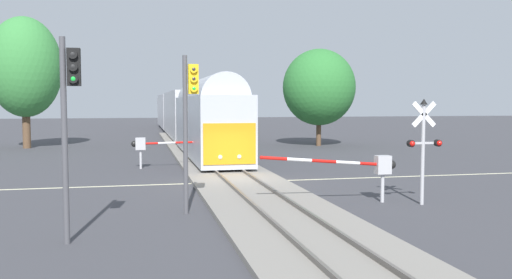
% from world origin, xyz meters
% --- Properties ---
extents(ground_plane, '(220.00, 220.00, 0.00)m').
position_xyz_m(ground_plane, '(0.00, 0.00, 0.00)').
color(ground_plane, '#3D3D42').
extents(road_centre_stripe, '(44.00, 0.20, 0.01)m').
position_xyz_m(road_centre_stripe, '(0.00, 0.00, 0.00)').
color(road_centre_stripe, beige).
rests_on(road_centre_stripe, ground).
extents(railway_track, '(4.40, 80.00, 0.32)m').
position_xyz_m(railway_track, '(0.00, 0.00, 0.10)').
color(railway_track, gray).
rests_on(railway_track, ground).
extents(commuter_train, '(3.04, 62.71, 5.16)m').
position_xyz_m(commuter_train, '(0.00, 31.41, 2.74)').
color(commuter_train, '#B2B7C1').
rests_on(commuter_train, railway_track).
extents(crossing_gate_near, '(5.36, 0.40, 1.90)m').
position_xyz_m(crossing_gate_near, '(3.96, -6.28, 1.43)').
color(crossing_gate_near, '#B7B7BC').
rests_on(crossing_gate_near, ground).
extents(crossing_signal_mast, '(1.36, 0.44, 3.97)m').
position_xyz_m(crossing_signal_mast, '(5.75, -7.07, 2.42)').
color(crossing_signal_mast, '#B2B2B7').
rests_on(crossing_signal_mast, ground).
extents(crossing_gate_far, '(5.59, 0.40, 1.80)m').
position_xyz_m(crossing_gate_far, '(-3.92, 6.28, 1.39)').
color(crossing_gate_far, '#B7B7BC').
rests_on(crossing_gate_far, ground).
extents(traffic_signal_near_left, '(0.53, 0.38, 5.56)m').
position_xyz_m(traffic_signal_near_left, '(-6.40, -10.02, 3.73)').
color(traffic_signal_near_left, '#4C4C51').
rests_on(traffic_signal_near_left, ground).
extents(traffic_signal_median, '(0.53, 0.38, 5.41)m').
position_xyz_m(traffic_signal_median, '(-2.90, -6.83, 3.63)').
color(traffic_signal_median, '#4C4C51').
rests_on(traffic_signal_median, ground).
extents(pine_left_background, '(5.92, 5.92, 10.91)m').
position_xyz_m(pine_left_background, '(-13.75, 22.49, 6.73)').
color(pine_left_background, brown).
rests_on(pine_left_background, ground).
extents(oak_far_right, '(6.36, 6.36, 8.50)m').
position_xyz_m(oak_far_right, '(10.92, 19.53, 5.15)').
color(oak_far_right, brown).
rests_on(oak_far_right, ground).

